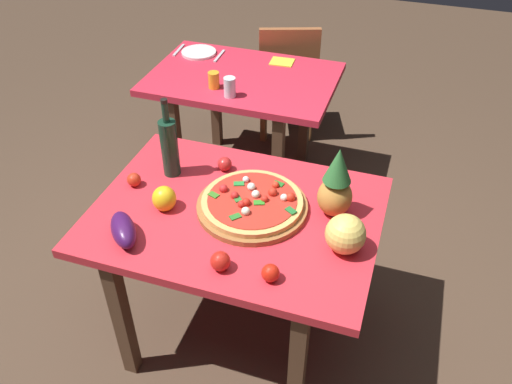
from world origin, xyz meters
TOP-DOWN VIEW (x-y plane):
  - ground_plane at (0.00, 0.00)m, footprint 10.00×10.00m
  - display_table at (0.00, 0.00)m, footprint 1.16×0.86m
  - background_table at (-0.38, 1.16)m, footprint 1.09×0.74m
  - dining_chair at (-0.27, 1.76)m, footprint 0.51×0.51m
  - pizza_board at (0.06, 0.04)m, footprint 0.46×0.46m
  - pizza at (0.06, 0.04)m, footprint 0.42×0.42m
  - wine_bottle at (-0.36, 0.16)m, footprint 0.08×0.08m
  - pineapple_left at (0.38, 0.12)m, footprint 0.14×0.14m
  - melon at (0.46, -0.08)m, footprint 0.15×0.15m
  - bell_pepper at (-0.28, -0.07)m, footprint 0.10×0.10m
  - eggplant at (-0.35, -0.28)m, footprint 0.20×0.21m
  - tomato_near_board at (-0.15, 0.26)m, footprint 0.06×0.06m
  - tomato_by_bottle at (0.06, -0.31)m, footprint 0.07×0.07m
  - tomato_beside_pepper at (0.24, -0.31)m, footprint 0.07×0.07m
  - tomato_at_corner at (-0.48, 0.03)m, footprint 0.06×0.06m
  - drinking_glass_juice at (-0.49, 0.97)m, footprint 0.06×0.06m
  - drinking_glass_water at (-0.37, 0.91)m, footprint 0.07×0.07m
  - dinner_plate at (-0.75, 1.37)m, footprint 0.22×0.22m
  - fork_utensil at (-0.89, 1.37)m, footprint 0.03×0.18m
  - knife_utensil at (-0.61, 1.37)m, footprint 0.02×0.18m
  - napkin_folded at (-0.21, 1.41)m, footprint 0.15×0.13m

SIDE VIEW (x-z plane):
  - ground_plane at x=0.00m, z-range 0.00..0.00m
  - dining_chair at x=-0.27m, z-range 0.06..0.91m
  - background_table at x=-0.38m, z-range 0.26..0.99m
  - display_table at x=0.00m, z-range 0.27..1.00m
  - napkin_folded at x=-0.21m, z-range 0.73..0.74m
  - fork_utensil at x=-0.89m, z-range 0.73..0.74m
  - knife_utensil at x=-0.61m, z-range 0.73..0.74m
  - dinner_plate at x=-0.75m, z-range 0.73..0.75m
  - pizza_board at x=0.06m, z-range 0.73..0.76m
  - tomato_at_corner at x=-0.48m, z-range 0.73..0.79m
  - tomato_near_board at x=-0.15m, z-range 0.73..0.80m
  - tomato_beside_pepper at x=0.24m, z-range 0.73..0.80m
  - tomato_by_bottle at x=0.06m, z-range 0.73..0.81m
  - pizza at x=0.06m, z-range 0.74..0.80m
  - eggplant at x=-0.35m, z-range 0.73..0.82m
  - drinking_glass_juice at x=-0.49m, z-range 0.73..0.83m
  - bell_pepper at x=-0.28m, z-range 0.73..0.84m
  - drinking_glass_water at x=-0.37m, z-range 0.73..0.84m
  - melon at x=0.46m, z-range 0.73..0.88m
  - pineapple_left at x=0.38m, z-range 0.72..1.03m
  - wine_bottle at x=-0.36m, z-range 0.69..1.06m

